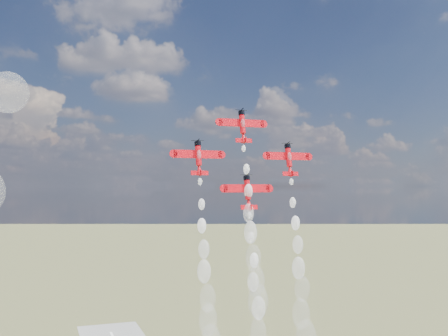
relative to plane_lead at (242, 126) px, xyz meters
name	(u,v)px	position (x,y,z in m)	size (l,w,h in m)	color
plane_lead	(242,126)	(0.00, 0.00, 0.00)	(13.14, 4.58, 9.29)	red
plane_left	(198,157)	(-13.10, -1.86, -8.98)	(13.14, 4.58, 9.29)	red
plane_right	(289,159)	(13.10, -1.86, -8.98)	(13.14, 4.58, 9.29)	red
plane_slot	(248,191)	(0.00, -3.73, -17.95)	(13.14, 4.58, 9.29)	red
smoke_trail_lead	(255,270)	(0.31, -7.70, -38.20)	(5.18, 11.05, 42.60)	white
smoke_trail_left	(208,310)	(-12.92, -9.60, -46.91)	(5.53, 10.76, 42.30)	white
smoke_trail_right	(302,304)	(12.85, -9.80, -47.30)	(5.11, 11.93, 43.06)	white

